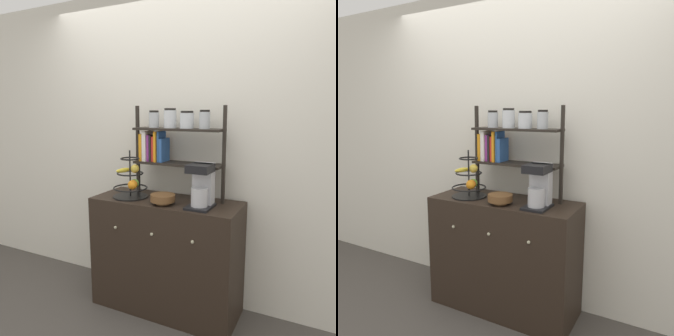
% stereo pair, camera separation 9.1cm
% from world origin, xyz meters
% --- Properties ---
extents(ground_plane, '(12.00, 12.00, 0.00)m').
position_xyz_m(ground_plane, '(0.00, 0.00, 0.00)').
color(ground_plane, '#47423D').
extents(wall_back, '(7.00, 0.05, 2.60)m').
position_xyz_m(wall_back, '(0.00, 0.51, 1.30)').
color(wall_back, silver).
rests_on(wall_back, ground_plane).
extents(sideboard, '(1.17, 0.48, 0.92)m').
position_xyz_m(sideboard, '(0.00, 0.23, 0.46)').
color(sideboard, black).
rests_on(sideboard, ground_plane).
extents(coffee_maker, '(0.17, 0.23, 0.32)m').
position_xyz_m(coffee_maker, '(0.32, 0.17, 1.08)').
color(coffee_maker, black).
rests_on(coffee_maker, sideboard).
extents(fruit_stand, '(0.28, 0.28, 0.38)m').
position_xyz_m(fruit_stand, '(-0.29, 0.18, 1.04)').
color(fruit_stand, black).
rests_on(fruit_stand, sideboard).
extents(wooden_bowl, '(0.19, 0.19, 0.07)m').
position_xyz_m(wooden_bowl, '(0.03, 0.11, 0.96)').
color(wooden_bowl, brown).
rests_on(wooden_bowl, sideboard).
extents(shelf_hutch, '(0.77, 0.20, 0.73)m').
position_xyz_m(shelf_hutch, '(-0.02, 0.33, 1.39)').
color(shelf_hutch, black).
rests_on(shelf_hutch, sideboard).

